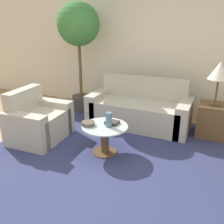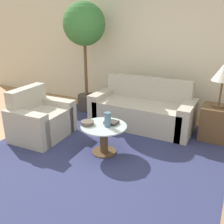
% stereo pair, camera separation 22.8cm
% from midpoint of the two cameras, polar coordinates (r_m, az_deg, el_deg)
% --- Properties ---
extents(ground_plane, '(14.00, 14.00, 0.00)m').
position_cam_midpoint_polar(ground_plane, '(3.19, -6.61, -14.79)').
color(ground_plane, '#9E754C').
extents(wall_back, '(10.00, 0.06, 2.60)m').
position_cam_midpoint_polar(wall_back, '(5.13, 8.63, 14.26)').
color(wall_back, beige).
rests_on(wall_back, ground_plane).
extents(rug, '(3.31, 3.31, 0.01)m').
position_cam_midpoint_polar(rug, '(3.71, -3.39, -9.20)').
color(rug, navy).
rests_on(rug, ground_plane).
extents(sofa_main, '(1.81, 0.79, 0.84)m').
position_cam_midpoint_polar(sofa_main, '(4.58, 4.98, 0.56)').
color(sofa_main, '#B2AD9E').
rests_on(sofa_main, ground_plane).
extents(armchair, '(0.77, 0.96, 0.81)m').
position_cam_midpoint_polar(armchair, '(4.23, -18.24, -2.22)').
color(armchair, '#B2AD9E').
rests_on(armchair, ground_plane).
extents(coffee_table, '(0.66, 0.66, 0.43)m').
position_cam_midpoint_polar(coffee_table, '(3.58, -3.48, -5.41)').
color(coffee_table, brown).
rests_on(coffee_table, ground_plane).
extents(side_table, '(0.46, 0.46, 0.55)m').
position_cam_midpoint_polar(side_table, '(4.38, 20.56, -1.80)').
color(side_table, brown).
rests_on(side_table, ground_plane).
extents(table_lamp, '(0.33, 0.33, 0.69)m').
position_cam_midpoint_polar(table_lamp, '(4.16, 21.95, 8.55)').
color(table_lamp, brown).
rests_on(table_lamp, side_table).
extents(potted_plant, '(0.82, 0.82, 2.16)m').
position_cam_midpoint_polar(potted_plant, '(5.09, -8.98, 17.79)').
color(potted_plant, '#3D3833').
rests_on(potted_plant, ground_plane).
extents(vase, '(0.09, 0.09, 0.21)m').
position_cam_midpoint_polar(vase, '(3.45, -2.63, -1.78)').
color(vase, slate).
rests_on(vase, coffee_table).
extents(bowl, '(0.19, 0.19, 0.05)m').
position_cam_midpoint_polar(bowl, '(3.54, -7.31, -2.66)').
color(bowl, brown).
rests_on(bowl, coffee_table).
extents(book_stack, '(0.19, 0.16, 0.04)m').
position_cam_midpoint_polar(book_stack, '(3.57, -1.79, -2.42)').
color(book_stack, '#38332D').
rests_on(book_stack, coffee_table).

